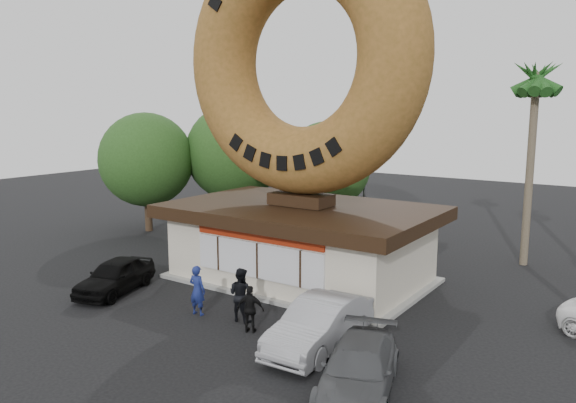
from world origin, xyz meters
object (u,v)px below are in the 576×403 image
(person_center, at_px, (241,294))
(car_grey, at_px, (359,369))
(donut_shop, at_px, (301,240))
(car_black, at_px, (115,276))
(person_left, at_px, (197,290))
(car_silver, at_px, (320,324))
(giant_donut, at_px, (302,60))
(person_right, at_px, (250,309))
(street_lamp, at_px, (368,158))

(person_center, xyz_separation_m, car_grey, (5.76, -2.20, -0.30))
(donut_shop, height_order, car_black, donut_shop)
(person_left, bearing_deg, person_center, -169.80)
(person_center, relative_size, car_silver, 0.41)
(giant_donut, height_order, person_right, giant_donut)
(car_silver, bearing_deg, person_right, -176.97)
(car_silver, bearing_deg, car_grey, -40.89)
(person_left, relative_size, person_center, 0.96)
(person_right, bearing_deg, giant_donut, -94.04)
(street_lamp, height_order, car_grey, street_lamp)
(street_lamp, relative_size, car_grey, 1.78)
(person_center, height_order, person_right, person_center)
(person_right, relative_size, car_grey, 0.36)
(donut_shop, distance_m, person_right, 6.15)
(person_right, relative_size, car_silver, 0.34)
(donut_shop, bearing_deg, car_black, -132.92)
(person_left, xyz_separation_m, car_silver, (5.13, 0.05, -0.14))
(car_black, xyz_separation_m, car_silver, (9.62, 0.12, 0.09))
(car_silver, bearing_deg, street_lamp, 109.17)
(person_left, bearing_deg, donut_shop, -102.40)
(car_silver, distance_m, car_grey, 2.93)
(car_black, height_order, car_silver, car_silver)
(street_lamp, height_order, person_center, street_lamp)
(street_lamp, height_order, person_right, street_lamp)
(person_left, height_order, car_silver, person_left)
(street_lamp, relative_size, car_silver, 1.71)
(donut_shop, relative_size, person_center, 5.87)
(person_center, bearing_deg, giant_donut, -82.67)
(street_lamp, bearing_deg, car_silver, -68.32)
(donut_shop, distance_m, car_grey, 9.98)
(donut_shop, xyz_separation_m, car_black, (-5.28, -5.68, -1.08))
(donut_shop, distance_m, person_center, 5.31)
(donut_shop, distance_m, car_silver, 7.12)
(car_black, bearing_deg, donut_shop, 30.63)
(person_center, relative_size, person_right, 1.19)
(car_silver, xyz_separation_m, car_grey, (2.30, -1.82, -0.12))
(person_left, height_order, person_center, person_center)
(person_center, bearing_deg, donut_shop, -82.64)
(person_right, distance_m, car_silver, 2.55)
(street_lamp, xyz_separation_m, person_right, (3.65, -15.82, -3.68))
(car_grey, bearing_deg, giant_donut, 113.98)
(person_right, bearing_deg, person_left, -25.50)
(giant_donut, distance_m, car_black, 11.62)
(person_right, relative_size, car_black, 0.40)
(donut_shop, height_order, giant_donut, giant_donut)
(street_lamp, relative_size, person_right, 4.99)
(giant_donut, relative_size, car_silver, 2.36)
(donut_shop, height_order, person_center, donut_shop)
(person_center, xyz_separation_m, car_silver, (3.46, -0.38, -0.18))
(street_lamp, distance_m, person_right, 16.65)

